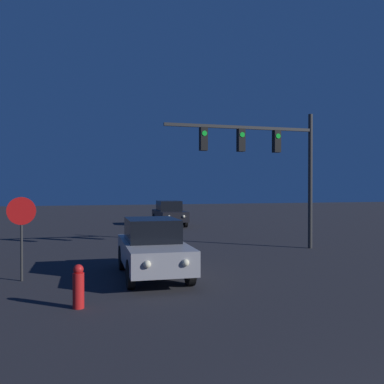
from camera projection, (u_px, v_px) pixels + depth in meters
The scene contains 5 objects.
car_near at pixel (153, 247), 12.22m from camera, with size 1.86×4.40×1.65m.
car_far at pixel (169, 213), 28.26m from camera, with size 1.84×4.40×1.65m.
traffic_signal_mast at pixel (268, 154), 17.28m from camera, with size 6.35×0.30×5.60m.
stop_sign at pixel (21, 222), 11.60m from camera, with size 0.76×0.07×2.29m.
fire_hydrant at pixel (78, 287), 9.01m from camera, with size 0.24×0.24×0.93m.
Camera 1 is at (-4.04, -1.53, 2.56)m, focal length 40.00 mm.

